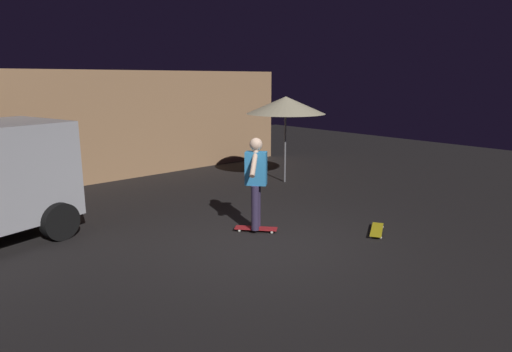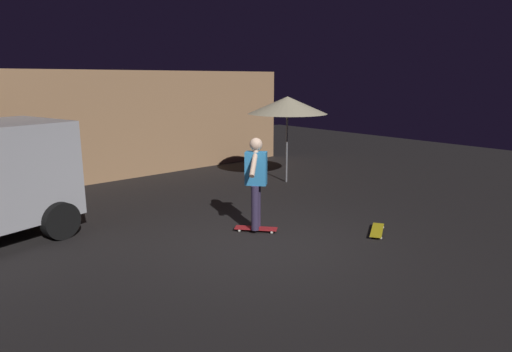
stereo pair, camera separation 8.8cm
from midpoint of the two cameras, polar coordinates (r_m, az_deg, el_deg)
ground_plane at (r=7.63m, az=0.71°, el=-8.76°), size 28.00×28.00×0.00m
low_building at (r=14.37m, az=-16.50°, el=6.92°), size 9.81×3.12×2.98m
patio_umbrella at (r=11.77m, az=4.30°, el=9.10°), size 2.10×2.10×2.30m
skateboard_ridden at (r=8.20m, az=0.31°, el=-6.80°), size 0.65×0.73×0.07m
skateboard_spare at (r=8.41m, az=15.66°, el=-6.78°), size 0.78×0.56×0.07m
skater at (r=7.93m, az=0.32°, el=-0.09°), size 0.81×0.70×1.67m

